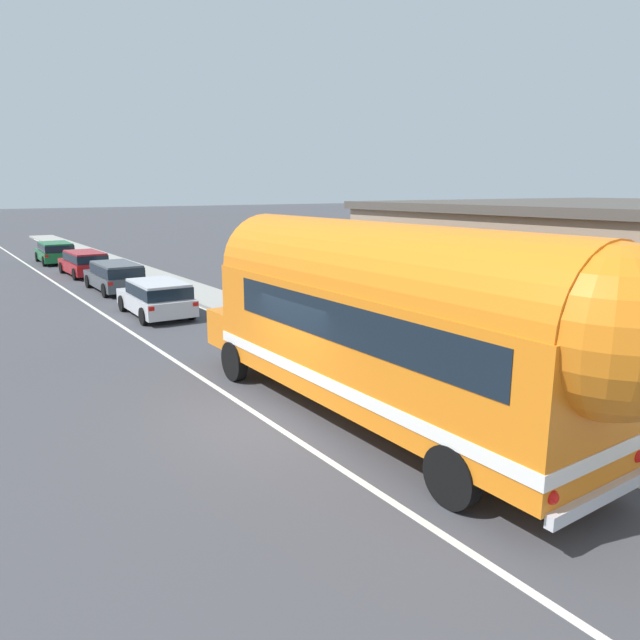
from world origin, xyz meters
TOP-DOWN VIEW (x-y plane):
  - ground_plane at (0.00, 0.00)m, footprint 300.00×300.00m
  - lane_markings at (1.68, 12.00)m, footprint 3.77×80.00m
  - sidewalk_slab at (4.72, 10.00)m, footprint 2.16×90.00m
  - painted_bus at (1.82, -1.72)m, footprint 2.62×11.88m
  - car_lead at (1.63, 11.45)m, footprint 2.06×4.34m
  - car_second at (1.90, 17.95)m, footprint 1.94×4.61m
  - car_third at (1.90, 24.05)m, footprint 1.93×4.62m
  - car_fourth at (1.70, 31.01)m, footprint 2.09×4.50m

SIDE VIEW (x-z plane):
  - ground_plane at x=0.00m, z-range 0.00..0.00m
  - lane_markings at x=1.68m, z-range 0.00..0.01m
  - sidewalk_slab at x=4.72m, z-range 0.00..0.15m
  - car_lead at x=1.63m, z-range 0.10..1.47m
  - car_fourth at x=1.70m, z-range 0.11..1.48m
  - car_third at x=1.90m, z-range 0.11..1.48m
  - car_second at x=1.90m, z-range 0.11..1.48m
  - painted_bus at x=1.82m, z-range 0.24..4.37m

